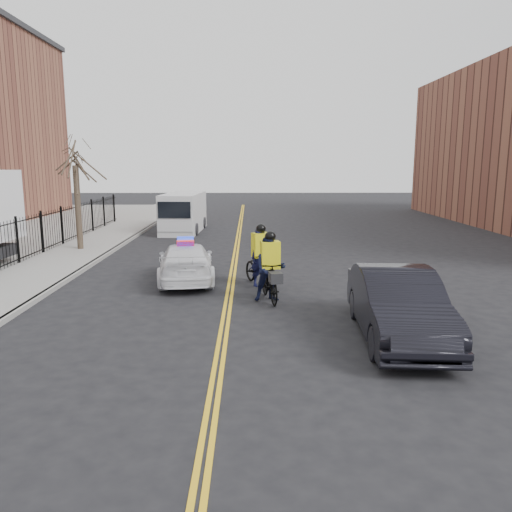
{
  "coord_description": "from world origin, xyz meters",
  "views": [
    {
      "loc": [
        0.67,
        -14.12,
        4.24
      ],
      "look_at": [
        0.87,
        1.69,
        1.3
      ],
      "focal_mm": 35.0,
      "sensor_mm": 36.0,
      "label": 1
    }
  ],
  "objects_px": {
    "dark_sedan": "(398,305)",
    "cargo_van": "(183,213)",
    "cyclist_near": "(261,264)",
    "cyclist_far": "(270,274)",
    "police_cruiser": "(186,262)"
  },
  "relations": [
    {
      "from": "dark_sedan",
      "to": "cargo_van",
      "type": "xyz_separation_m",
      "value": [
        -7.79,
        19.59,
        0.33
      ]
    },
    {
      "from": "dark_sedan",
      "to": "cyclist_near",
      "type": "bearing_deg",
      "value": 124.21
    },
    {
      "from": "cyclist_far",
      "to": "cargo_van",
      "type": "bearing_deg",
      "value": 96.76
    },
    {
      "from": "cargo_van",
      "to": "cyclist_near",
      "type": "distance_m",
      "value": 14.89
    },
    {
      "from": "dark_sedan",
      "to": "cyclist_far",
      "type": "relative_size",
      "value": 2.29
    },
    {
      "from": "dark_sedan",
      "to": "cyclist_near",
      "type": "height_order",
      "value": "cyclist_near"
    },
    {
      "from": "dark_sedan",
      "to": "cyclist_near",
      "type": "xyz_separation_m",
      "value": [
        -3.22,
        5.42,
        -0.09
      ]
    },
    {
      "from": "cargo_van",
      "to": "cyclist_near",
      "type": "height_order",
      "value": "cargo_van"
    },
    {
      "from": "cyclist_near",
      "to": "cargo_van",
      "type": "bearing_deg",
      "value": 85.41
    },
    {
      "from": "cyclist_far",
      "to": "dark_sedan",
      "type": "bearing_deg",
      "value": -58.91
    },
    {
      "from": "cyclist_near",
      "to": "cyclist_far",
      "type": "bearing_deg",
      "value": -105.5
    },
    {
      "from": "police_cruiser",
      "to": "cargo_van",
      "type": "height_order",
      "value": "cargo_van"
    },
    {
      "from": "police_cruiser",
      "to": "cyclist_far",
      "type": "distance_m",
      "value": 4.04
    },
    {
      "from": "cargo_van",
      "to": "cyclist_far",
      "type": "distance_m",
      "value": 16.86
    },
    {
      "from": "police_cruiser",
      "to": "cargo_van",
      "type": "xyz_separation_m",
      "value": [
        -1.85,
        13.4,
        0.48
      ]
    }
  ]
}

